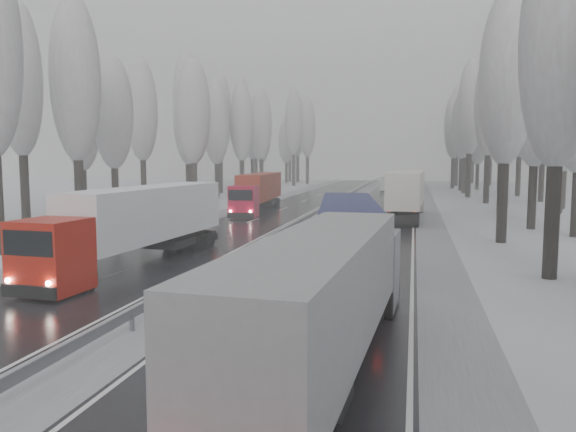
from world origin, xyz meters
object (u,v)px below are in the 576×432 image
at_px(truck_grey_tarp, 330,291).
at_px(box_truck_distant, 388,183).
at_px(truck_red_red, 258,190).
at_px(truck_cream_box, 407,191).
at_px(truck_blue_box, 348,233).
at_px(truck_red_white, 139,220).

height_order(truck_grey_tarp, box_truck_distant, truck_grey_tarp).
distance_m(truck_grey_tarp, truck_red_red, 44.38).
height_order(truck_grey_tarp, truck_cream_box, truck_cream_box).
xyz_separation_m(truck_blue_box, truck_red_red, (-12.90, 30.61, 0.14)).
bearing_deg(box_truck_distant, truck_red_white, -93.82).
relative_size(box_truck_distant, truck_red_white, 0.43).
xyz_separation_m(truck_blue_box, truck_red_white, (-11.01, 0.97, 0.20)).
distance_m(truck_red_white, truck_red_red, 29.70).
xyz_separation_m(truck_cream_box, box_truck_distant, (-3.70, 44.57, -1.27)).
height_order(truck_red_white, truck_red_red, truck_red_white).
bearing_deg(truck_cream_box, truck_red_white, -114.42).
bearing_deg(truck_red_white, truck_blue_box, -1.53).
height_order(truck_grey_tarp, truck_red_white, truck_red_white).
xyz_separation_m(box_truck_distant, truck_red_red, (-11.54, -41.36, 1.02)).
xyz_separation_m(truck_grey_tarp, truck_cream_box, (1.47, 38.98, 0.37)).
bearing_deg(truck_grey_tarp, box_truck_distant, 94.79).
xyz_separation_m(truck_grey_tarp, truck_blue_box, (-0.87, 11.58, -0.02)).
relative_size(truck_blue_box, truck_red_white, 0.92).
height_order(truck_blue_box, truck_cream_box, truck_cream_box).
bearing_deg(truck_red_red, truck_blue_box, -71.36).
xyz_separation_m(truck_cream_box, truck_red_white, (-13.35, -26.43, -0.20)).
bearing_deg(truck_cream_box, truck_blue_box, -92.50).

